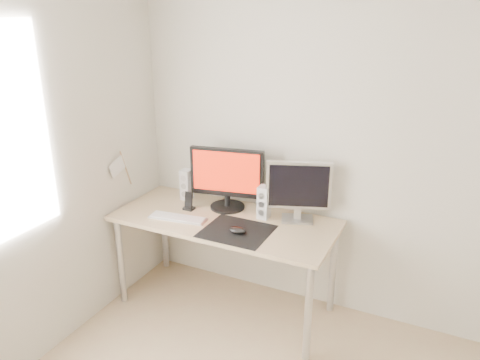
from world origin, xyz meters
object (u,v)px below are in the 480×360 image
(mouse, at_px, (237,230))
(desk, at_px, (225,228))
(speaker_left, at_px, (187,185))
(phone_dock, at_px, (189,204))
(main_monitor, at_px, (227,176))
(second_monitor, at_px, (299,189))
(speaker_right, at_px, (264,202))
(keyboard, at_px, (178,218))

(mouse, distance_m, desk, 0.28)
(speaker_left, relative_size, phone_dock, 1.75)
(desk, xyz_separation_m, phone_dock, (-0.31, 0.03, 0.12))
(phone_dock, bearing_deg, main_monitor, 30.75)
(second_monitor, relative_size, speaker_left, 1.80)
(second_monitor, height_order, speaker_right, second_monitor)
(desk, xyz_separation_m, speaker_right, (0.25, 0.13, 0.20))
(keyboard, bearing_deg, desk, 26.42)
(second_monitor, bearing_deg, speaker_right, -163.18)
(main_monitor, relative_size, second_monitor, 1.26)
(main_monitor, bearing_deg, speaker_left, 176.36)
(speaker_right, bearing_deg, speaker_left, 174.58)
(second_monitor, bearing_deg, main_monitor, -177.06)
(speaker_left, height_order, phone_dock, speaker_left)
(mouse, xyz_separation_m, speaker_right, (0.06, 0.31, 0.10))
(second_monitor, distance_m, speaker_right, 0.27)
(speaker_left, xyz_separation_m, keyboard, (0.14, -0.35, -0.11))
(phone_dock, bearing_deg, second_monitor, 12.44)
(speaker_right, height_order, phone_dock, speaker_right)
(keyboard, distance_m, phone_dock, 0.18)
(mouse, height_order, desk, mouse)
(main_monitor, distance_m, second_monitor, 0.55)
(second_monitor, xyz_separation_m, phone_dock, (-0.79, -0.17, -0.20))
(phone_dock, bearing_deg, keyboard, -85.53)
(speaker_left, xyz_separation_m, phone_dock, (0.12, -0.17, -0.08))
(mouse, distance_m, main_monitor, 0.49)
(desk, bearing_deg, keyboard, -153.58)
(desk, xyz_separation_m, keyboard, (-0.30, -0.15, 0.09))
(mouse, bearing_deg, phone_dock, 158.04)
(mouse, bearing_deg, speaker_left, 149.20)
(main_monitor, height_order, phone_dock, main_monitor)
(main_monitor, distance_m, speaker_right, 0.35)
(mouse, height_order, speaker_right, speaker_right)
(main_monitor, height_order, speaker_right, main_monitor)
(mouse, relative_size, phone_dock, 0.89)
(second_monitor, xyz_separation_m, keyboard, (-0.78, -0.35, -0.23))
(keyboard, xyz_separation_m, phone_dock, (-0.01, 0.18, 0.03))
(mouse, relative_size, speaker_left, 0.51)
(desk, xyz_separation_m, main_monitor, (-0.07, 0.17, 0.33))
(mouse, height_order, phone_dock, phone_dock)
(speaker_right, relative_size, phone_dock, 1.75)
(speaker_left, distance_m, keyboard, 0.39)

